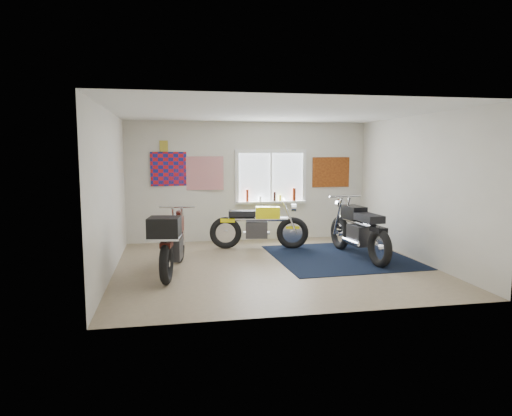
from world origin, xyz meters
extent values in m
plane|color=#9E896B|center=(0.00, 0.00, 0.00)|extent=(5.50, 5.50, 0.00)
plane|color=white|center=(0.00, 0.00, 2.70)|extent=(5.50, 5.50, 0.00)
plane|color=silver|center=(0.00, 2.50, 1.35)|extent=(5.50, 0.00, 5.50)
plane|color=silver|center=(0.00, -2.50, 1.35)|extent=(5.50, 0.00, 5.50)
plane|color=silver|center=(-2.75, 0.00, 1.35)|extent=(0.00, 5.00, 5.00)
plane|color=silver|center=(2.75, 0.00, 1.35)|extent=(0.00, 5.00, 5.00)
cube|color=black|center=(1.42, 0.42, 0.01)|extent=(2.60, 2.69, 0.01)
cube|color=white|center=(0.50, 2.48, 1.45)|extent=(1.50, 0.02, 1.10)
cube|color=white|center=(0.50, 2.47, 2.04)|extent=(1.66, 0.06, 0.08)
cube|color=white|center=(0.50, 2.47, 0.86)|extent=(1.66, 0.06, 0.08)
cube|color=white|center=(-0.29, 2.47, 1.45)|extent=(0.08, 0.06, 1.10)
cube|color=white|center=(1.29, 2.47, 1.45)|extent=(0.08, 0.06, 1.10)
cube|color=white|center=(0.50, 2.47, 1.45)|extent=(0.04, 0.06, 1.10)
cube|color=white|center=(0.50, 2.41, 0.88)|extent=(1.60, 0.16, 0.04)
cylinder|color=maroon|center=(-0.06, 2.40, 1.04)|extent=(0.07, 0.07, 0.28)
cylinder|color=silver|center=(0.24, 2.40, 0.96)|extent=(0.06, 0.06, 0.12)
cylinder|color=black|center=(0.58, 2.40, 1.01)|extent=(0.06, 0.06, 0.22)
cylinder|color=yellow|center=(0.71, 2.40, 0.97)|extent=(0.05, 0.05, 0.14)
cylinder|color=maroon|center=(1.04, 2.40, 1.05)|extent=(0.09, 0.09, 0.30)
plane|color=red|center=(-1.70, 2.48, 1.65)|extent=(1.00, 0.07, 1.00)
plane|color=red|center=(-1.05, 2.46, 1.55)|extent=(0.90, 0.09, 0.90)
cube|color=#A7942F|center=(-1.90, 2.48, 2.15)|extent=(0.18, 0.02, 0.24)
cube|color=#A54C14|center=(1.95, 2.48, 1.55)|extent=(0.90, 0.03, 0.70)
torus|color=black|center=(0.73, 1.37, 0.33)|extent=(0.69, 0.26, 0.67)
torus|color=black|center=(-0.66, 1.63, 0.33)|extent=(0.69, 0.26, 0.67)
cylinder|color=silver|center=(0.73, 1.37, 0.33)|extent=(0.13, 0.12, 0.11)
cylinder|color=silver|center=(-0.66, 1.63, 0.33)|extent=(0.13, 0.12, 0.11)
cylinder|color=silver|center=(0.03, 1.50, 0.62)|extent=(1.26, 0.33, 0.09)
cube|color=#2D2D2F|center=(-0.01, 1.51, 0.40)|extent=(0.50, 0.36, 0.34)
cylinder|color=silver|center=(0.02, 1.67, 0.30)|extent=(0.56, 0.17, 0.07)
cube|color=#FFEF0D|center=(0.21, 1.47, 0.76)|extent=(0.54, 0.35, 0.24)
cube|color=black|center=(-0.31, 1.57, 0.74)|extent=(0.60, 0.38, 0.12)
cube|color=#FFEF0D|center=(-0.61, 1.62, 0.60)|extent=(0.33, 0.22, 0.08)
cube|color=#FFEF0D|center=(0.73, 1.37, 0.45)|extent=(0.30, 0.19, 0.05)
cylinder|color=silver|center=(0.55, 1.40, 1.03)|extent=(0.15, 0.62, 0.04)
cylinder|color=silver|center=(0.75, 1.36, 0.87)|extent=(0.13, 0.18, 0.16)
torus|color=black|center=(1.68, 1.11, 0.34)|extent=(0.21, 0.71, 0.70)
torus|color=black|center=(1.82, -0.44, 0.34)|extent=(0.21, 0.71, 0.70)
cylinder|color=silver|center=(1.68, 1.11, 0.34)|extent=(0.12, 0.13, 0.12)
cylinder|color=silver|center=(1.82, -0.44, 0.34)|extent=(0.12, 0.13, 0.12)
cylinder|color=silver|center=(1.75, 0.34, 0.69)|extent=(0.23, 1.40, 0.10)
cube|color=#2D2D2F|center=(1.76, 0.28, 0.44)|extent=(0.36, 0.53, 0.38)
cylinder|color=silver|center=(1.58, 0.27, 0.33)|extent=(0.13, 0.62, 0.08)
cube|color=black|center=(1.73, 0.54, 0.85)|extent=(0.34, 0.58, 0.27)
cube|color=black|center=(1.79, -0.05, 0.82)|extent=(0.37, 0.64, 0.13)
cube|color=black|center=(1.82, -0.38, 0.67)|extent=(0.21, 0.35, 0.09)
cube|color=black|center=(1.68, 1.11, 0.48)|extent=(0.18, 0.32, 0.06)
cylinder|color=silver|center=(1.70, 0.92, 1.13)|extent=(0.69, 0.10, 0.04)
cylinder|color=silver|center=(1.68, 1.14, 0.96)|extent=(0.19, 0.13, 0.18)
torus|color=black|center=(-1.64, 0.61, 0.33)|extent=(0.24, 0.68, 0.67)
torus|color=black|center=(-1.86, -0.81, 0.33)|extent=(0.24, 0.68, 0.67)
cylinder|color=silver|center=(-1.64, 0.61, 0.33)|extent=(0.12, 0.13, 0.11)
cylinder|color=silver|center=(-1.86, -0.81, 0.33)|extent=(0.12, 0.13, 0.11)
cylinder|color=silver|center=(-1.75, -0.10, 0.64)|extent=(0.29, 1.29, 0.09)
cube|color=#2D2D2F|center=(-1.76, -0.15, 0.41)|extent=(0.36, 0.50, 0.35)
cylinder|color=silver|center=(-1.92, -0.13, 0.31)|extent=(0.16, 0.57, 0.07)
cube|color=#3B0E09|center=(-1.72, 0.08, 0.78)|extent=(0.34, 0.55, 0.25)
cube|color=black|center=(-1.81, -0.46, 0.76)|extent=(0.37, 0.60, 0.12)
cube|color=#3B0E09|center=(-1.85, -0.76, 0.62)|extent=(0.21, 0.33, 0.08)
cube|color=#3B0E09|center=(-1.64, 0.61, 0.45)|extent=(0.19, 0.31, 0.05)
cylinder|color=silver|center=(-1.67, 0.42, 1.05)|extent=(0.63, 0.14, 0.04)
cylinder|color=silver|center=(-1.64, 0.63, 0.88)|extent=(0.18, 0.13, 0.16)
cube|color=black|center=(-1.88, -0.91, 0.90)|extent=(0.52, 0.50, 0.31)
camera|label=1|loc=(-1.77, -7.77, 2.02)|focal=32.00mm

